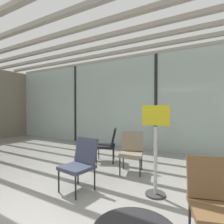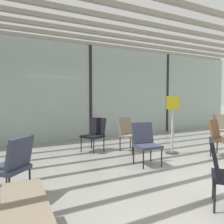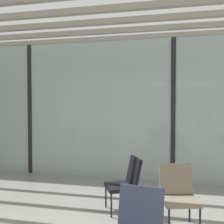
{
  "view_description": "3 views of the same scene",
  "coord_description": "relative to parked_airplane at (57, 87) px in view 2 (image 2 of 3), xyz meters",
  "views": [
    {
      "loc": [
        1.7,
        -0.68,
        1.39
      ],
      "look_at": [
        0.37,
        1.61,
        1.34
      ],
      "focal_mm": 28.58,
      "sensor_mm": 36.0,
      "label": 1
    },
    {
      "loc": [
        -3.24,
        -2.17,
        1.41
      ],
      "look_at": [
        0.72,
        4.94,
        0.89
      ],
      "focal_mm": 37.06,
      "sensor_mm": 36.0,
      "label": 2
    },
    {
      "loc": [
        0.1,
        -1.08,
        1.76
      ],
      "look_at": [
        -1.49,
        5.59,
        1.53
      ],
      "focal_mm": 44.4,
      "sensor_mm": 36.0,
      "label": 3
    }
  ],
  "objects": [
    {
      "name": "window_mullion_2",
      "position": [
        3.47,
        -4.11,
        -0.34
      ],
      "size": [
        0.1,
        0.12,
        3.2
      ],
      "primitive_type": "cube",
      "color": "black",
      "rests_on": "ground"
    },
    {
      "name": "lounge_chair_5",
      "position": [
        3.22,
        -6.9,
        -1.45
      ],
      "size": [
        0.7,
        0.71,
        0.87
      ],
      "rotation": [
        0.0,
        0.0,
        5.62
      ],
      "color": "#7F705B",
      "rests_on": "ground"
    },
    {
      "name": "ceiling_slats",
      "position": [
        -0.03,
        -7.41,
        1.31
      ],
      "size": [
        13.72,
        6.72,
        0.1
      ],
      "color": "gray",
      "rests_on": "glass_curtain_wall"
    },
    {
      "name": "lounge_chair_4",
      "position": [
        1.68,
        -7.93,
        -1.45
      ],
      "size": [
        0.61,
        0.64,
        0.87
      ],
      "rotation": [
        0.0,
        0.0,
        0.3
      ],
      "color": "brown",
      "rests_on": "ground"
    },
    {
      "name": "window_mullion_1",
      "position": [
        -0.03,
        -4.11,
        -0.34
      ],
      "size": [
        0.1,
        0.12,
        3.2
      ],
      "primitive_type": "cube",
      "color": "black",
      "rests_on": "ground"
    },
    {
      "name": "parked_airplane",
      "position": [
        0.0,
        0.0,
        0.0
      ],
      "size": [
        11.27,
        3.88,
        3.88
      ],
      "color": "#B2BCD6",
      "rests_on": "ground"
    },
    {
      "name": "waiting_bench",
      "position": [
        -2.98,
        -9.51,
        -1.58
      ],
      "size": [
        0.54,
        1.69,
        0.47
      ],
      "rotation": [
        0.0,
        0.0,
        1.48
      ],
      "color": "#7F705B",
      "rests_on": "ground"
    },
    {
      "name": "lounge_chair_7",
      "position": [
        0.09,
        -6.38,
        -1.45
      ],
      "size": [
        0.61,
        0.64,
        0.87
      ],
      "rotation": [
        0.0,
        0.0,
        0.28
      ],
      "color": "#7F705B",
      "rests_on": "ground"
    },
    {
      "name": "lounge_chair_2",
      "position": [
        -0.73,
        -5.99,
        -1.45
      ],
      "size": [
        0.68,
        0.66,
        0.87
      ],
      "rotation": [
        0.0,
        0.0,
        5.17
      ],
      "color": "black",
      "rests_on": "ground"
    },
    {
      "name": "lounge_chair_3",
      "position": [
        -0.31,
        -7.62,
        -1.45
      ],
      "size": [
        0.54,
        0.58,
        0.87
      ],
      "rotation": [
        0.0,
        0.0,
        6.15
      ],
      "color": "#33384C",
      "rests_on": "ground"
    },
    {
      "name": "lounge_chair_1",
      "position": [
        -2.93,
        -8.02,
        -1.45
      ],
      "size": [
        0.71,
        0.71,
        0.87
      ],
      "rotation": [
        0.0,
        0.0,
        3.91
      ],
      "color": "#33384C",
      "rests_on": "ground"
    },
    {
      "name": "info_sign",
      "position": [
        0.86,
        -7.19,
        -1.26
      ],
      "size": [
        0.44,
        0.32,
        1.44
      ],
      "color": "#333333",
      "rests_on": "ground"
    },
    {
      "name": "glass_curtain_wall",
      "position": [
        -0.03,
        -4.11,
        -0.34
      ],
      "size": [
        14.0,
        0.08,
        3.2
      ],
      "primitive_type": "cube",
      "color": "#A3B7B2",
      "rests_on": "ground"
    }
  ]
}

